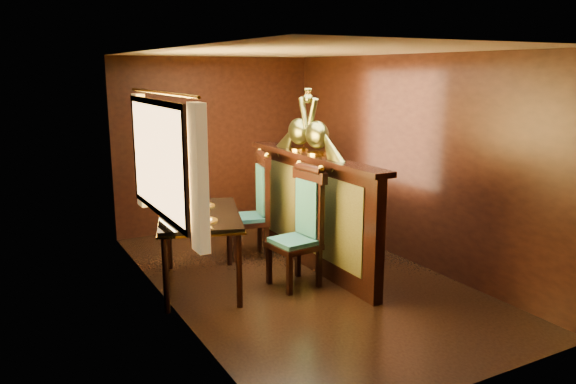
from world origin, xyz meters
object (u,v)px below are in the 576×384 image
Objects in this scene: chair_left at (303,222)px; peacock_right at (299,120)px; chair_right at (257,202)px; dining_table at (199,220)px; peacock_left at (317,122)px.

peacock_right is (0.35, 0.71, 1.04)m from chair_left.
chair_left is at bearing -75.48° from chair_right.
chair_right is (-0.03, 1.10, 0.00)m from chair_left.
dining_table is 1.18× the size of chair_right.
dining_table is 1.12m from chair_left.
peacock_right is (0.00, 0.41, -0.00)m from peacock_left.
peacock_right reaches higher than chair_left.
chair_left is at bearing -5.18° from dining_table.
dining_table is at bearing 174.36° from peacock_left.
chair_right reaches higher than chair_left.
peacock_right is at bearing 90.00° from peacock_left.
peacock_left and peacock_right have the same top height.
peacock_left is 0.41m from peacock_right.
chair_left is at bearing -138.90° from peacock_left.
dining_table is 1.19× the size of chair_left.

